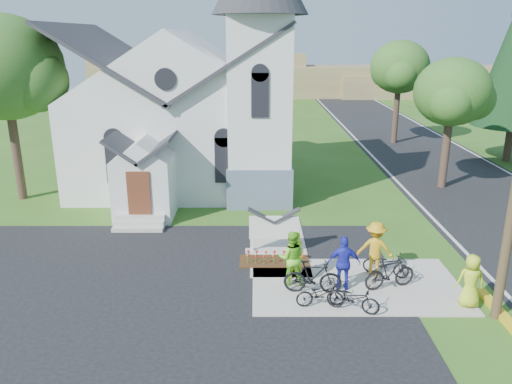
{
  "coord_description": "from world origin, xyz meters",
  "views": [
    {
      "loc": [
        -1.91,
        -14.65,
        8.1
      ],
      "look_at": [
        -1.88,
        5.0,
        1.91
      ],
      "focal_mm": 35.0,
      "sensor_mm": 36.0,
      "label": 1
    }
  ],
  "objects_px": {
    "bike_2": "(353,298)",
    "bike_3": "(390,273)",
    "cyclist_1": "(291,258)",
    "cyclist_3": "(375,248)",
    "cyclist_2": "(344,263)",
    "bike_1": "(313,277)",
    "church_sign": "(274,228)",
    "bike_0": "(321,294)",
    "bike_4": "(386,264)",
    "cyclist_0": "(295,255)",
    "cyclist_4": "(471,281)"
  },
  "relations": [
    {
      "from": "cyclist_0",
      "to": "cyclist_4",
      "type": "bearing_deg",
      "value": 144.54
    },
    {
      "from": "cyclist_2",
      "to": "bike_0",
      "type": "bearing_deg",
      "value": 54.34
    },
    {
      "from": "bike_1",
      "to": "bike_3",
      "type": "height_order",
      "value": "bike_1"
    },
    {
      "from": "church_sign",
      "to": "bike_3",
      "type": "bearing_deg",
      "value": -38.43
    },
    {
      "from": "cyclist_2",
      "to": "cyclist_3",
      "type": "xyz_separation_m",
      "value": [
        1.28,
        1.09,
        0.04
      ]
    },
    {
      "from": "cyclist_2",
      "to": "bike_3",
      "type": "xyz_separation_m",
      "value": [
        1.55,
        0.04,
        -0.38
      ]
    },
    {
      "from": "cyclist_2",
      "to": "cyclist_1",
      "type": "bearing_deg",
      "value": -11.09
    },
    {
      "from": "church_sign",
      "to": "bike_4",
      "type": "distance_m",
      "value": 4.39
    },
    {
      "from": "bike_1",
      "to": "cyclist_3",
      "type": "xyz_separation_m",
      "value": [
        2.31,
        1.35,
        0.4
      ]
    },
    {
      "from": "bike_4",
      "to": "cyclist_1",
      "type": "bearing_deg",
      "value": 123.01
    },
    {
      "from": "cyclist_3",
      "to": "bike_3",
      "type": "distance_m",
      "value": 1.16
    },
    {
      "from": "bike_2",
      "to": "bike_0",
      "type": "bearing_deg",
      "value": 95.09
    },
    {
      "from": "cyclist_1",
      "to": "bike_4",
      "type": "xyz_separation_m",
      "value": [
        3.35,
        0.56,
        -0.52
      ]
    },
    {
      "from": "bike_1",
      "to": "cyclist_1",
      "type": "bearing_deg",
      "value": 48.43
    },
    {
      "from": "church_sign",
      "to": "bike_3",
      "type": "height_order",
      "value": "church_sign"
    },
    {
      "from": "bike_1",
      "to": "bike_2",
      "type": "bearing_deg",
      "value": -131.66
    },
    {
      "from": "cyclist_2",
      "to": "cyclist_4",
      "type": "xyz_separation_m",
      "value": [
        3.71,
        -1.09,
        -0.07
      ]
    },
    {
      "from": "bike_1",
      "to": "cyclist_2",
      "type": "height_order",
      "value": "cyclist_2"
    },
    {
      "from": "bike_3",
      "to": "bike_2",
      "type": "bearing_deg",
      "value": 117.23
    },
    {
      "from": "cyclist_4",
      "to": "church_sign",
      "type": "bearing_deg",
      "value": -30.93
    },
    {
      "from": "bike_0",
      "to": "bike_2",
      "type": "relative_size",
      "value": 0.96
    },
    {
      "from": "cyclist_0",
      "to": "bike_0",
      "type": "distance_m",
      "value": 2.04
    },
    {
      "from": "bike_1",
      "to": "bike_3",
      "type": "xyz_separation_m",
      "value": [
        2.59,
        0.3,
        -0.02
      ]
    },
    {
      "from": "bike_0",
      "to": "bike_3",
      "type": "relative_size",
      "value": 0.86
    },
    {
      "from": "bike_4",
      "to": "church_sign",
      "type": "bearing_deg",
      "value": 85.62
    },
    {
      "from": "bike_4",
      "to": "cyclist_3",
      "type": "bearing_deg",
      "value": 96.28
    },
    {
      "from": "cyclist_1",
      "to": "cyclist_4",
      "type": "bearing_deg",
      "value": 166.58
    },
    {
      "from": "cyclist_3",
      "to": "cyclist_4",
      "type": "bearing_deg",
      "value": 154.29
    },
    {
      "from": "cyclist_1",
      "to": "bike_2",
      "type": "relative_size",
      "value": 1.15
    },
    {
      "from": "church_sign",
      "to": "cyclist_3",
      "type": "distance_m",
      "value": 3.96
    },
    {
      "from": "bike_2",
      "to": "bike_3",
      "type": "bearing_deg",
      "value": -23.23
    },
    {
      "from": "church_sign",
      "to": "bike_0",
      "type": "bearing_deg",
      "value": -72.13
    },
    {
      "from": "bike_1",
      "to": "cyclist_2",
      "type": "relative_size",
      "value": 1.02
    },
    {
      "from": "bike_0",
      "to": "cyclist_4",
      "type": "bearing_deg",
      "value": -95.34
    },
    {
      "from": "bike_0",
      "to": "cyclist_3",
      "type": "distance_m",
      "value": 3.11
    },
    {
      "from": "bike_2",
      "to": "cyclist_3",
      "type": "bearing_deg",
      "value": -3.27
    },
    {
      "from": "cyclist_0",
      "to": "cyclist_2",
      "type": "height_order",
      "value": "cyclist_2"
    },
    {
      "from": "bike_4",
      "to": "cyclist_0",
      "type": "bearing_deg",
      "value": 116.97
    },
    {
      "from": "cyclist_1",
      "to": "cyclist_3",
      "type": "height_order",
      "value": "cyclist_3"
    },
    {
      "from": "bike_3",
      "to": "bike_4",
      "type": "bearing_deg",
      "value": -23.49
    },
    {
      "from": "bike_1",
      "to": "bike_2",
      "type": "height_order",
      "value": "bike_1"
    },
    {
      "from": "bike_1",
      "to": "cyclist_2",
      "type": "xyz_separation_m",
      "value": [
        1.03,
        0.26,
        0.36
      ]
    },
    {
      "from": "cyclist_3",
      "to": "church_sign",
      "type": "bearing_deg",
      "value": -12.76
    },
    {
      "from": "cyclist_0",
      "to": "cyclist_3",
      "type": "bearing_deg",
      "value": 170.41
    },
    {
      "from": "bike_1",
      "to": "church_sign",
      "type": "bearing_deg",
      "value": 23.47
    },
    {
      "from": "church_sign",
      "to": "cyclist_1",
      "type": "xyz_separation_m",
      "value": [
        0.49,
        -2.6,
        -0.04
      ]
    },
    {
      "from": "cyclist_1",
      "to": "bike_1",
      "type": "xyz_separation_m",
      "value": [
        0.66,
        -0.67,
        -0.37
      ]
    },
    {
      "from": "cyclist_4",
      "to": "bike_4",
      "type": "relative_size",
      "value": 1.07
    },
    {
      "from": "cyclist_0",
      "to": "cyclist_3",
      "type": "distance_m",
      "value": 2.85
    },
    {
      "from": "bike_3",
      "to": "bike_4",
      "type": "distance_m",
      "value": 0.95
    }
  ]
}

